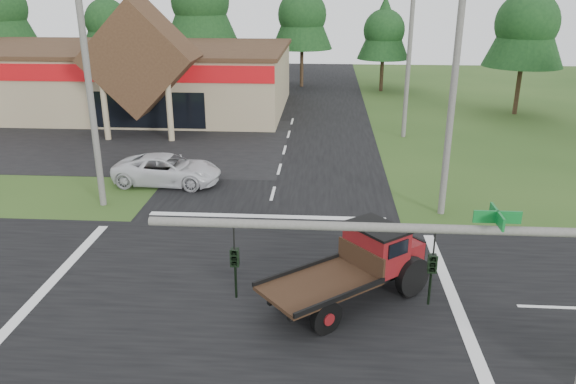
{
  "coord_description": "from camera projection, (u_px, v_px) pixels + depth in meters",
  "views": [
    {
      "loc": [
        2.57,
        -16.44,
        9.92
      ],
      "look_at": [
        1.15,
        4.4,
        2.2
      ],
      "focal_mm": 35.0,
      "sensor_mm": 36.0,
      "label": 1
    }
  ],
  "objects": [
    {
      "name": "ground",
      "position": [
        245.0,
        297.0,
        18.99
      ],
      "size": [
        120.0,
        120.0,
        0.0
      ],
      "primitive_type": "plane",
      "color": "#274518",
      "rests_on": "ground"
    },
    {
      "name": "road_ns",
      "position": [
        245.0,
        297.0,
        18.98
      ],
      "size": [
        12.0,
        120.0,
        0.02
      ],
      "primitive_type": "cube",
      "color": "black",
      "rests_on": "ground"
    },
    {
      "name": "road_ew",
      "position": [
        245.0,
        297.0,
        18.98
      ],
      "size": [
        120.0,
        12.0,
        0.02
      ],
      "primitive_type": "cube",
      "color": "black",
      "rests_on": "ground"
    },
    {
      "name": "parking_apron",
      "position": [
        78.0,
        142.0,
        37.65
      ],
      "size": [
        28.0,
        14.0,
        0.02
      ],
      "primitive_type": "cube",
      "color": "black",
      "rests_on": "ground"
    },
    {
      "name": "cvs_building",
      "position": [
        107.0,
        76.0,
        46.69
      ],
      "size": [
        30.4,
        18.2,
        9.19
      ],
      "color": "tan",
      "rests_on": "ground"
    },
    {
      "name": "traffic_signal_mast",
      "position": [
        502.0,
        311.0,
        10.06
      ],
      "size": [
        8.12,
        0.24,
        7.0
      ],
      "color": "#595651",
      "rests_on": "ground"
    },
    {
      "name": "utility_pole_nw",
      "position": [
        90.0,
        93.0,
        25.11
      ],
      "size": [
        2.0,
        0.3,
        10.5
      ],
      "color": "#595651",
      "rests_on": "ground"
    },
    {
      "name": "utility_pole_ne",
      "position": [
        454.0,
        86.0,
        23.92
      ],
      "size": [
        2.0,
        0.3,
        11.5
      ],
      "color": "#595651",
      "rests_on": "ground"
    },
    {
      "name": "utility_pole_n",
      "position": [
        409.0,
        52.0,
        37.07
      ],
      "size": [
        2.0,
        0.3,
        11.2
      ],
      "color": "#595651",
      "rests_on": "ground"
    },
    {
      "name": "tree_row_b",
      "position": [
        107.0,
        18.0,
        57.24
      ],
      "size": [
        5.6,
        5.6,
        10.1
      ],
      "color": "#332316",
      "rests_on": "ground"
    },
    {
      "name": "tree_row_d",
      "position": [
        302.0,
        12.0,
        55.73
      ],
      "size": [
        6.16,
        6.16,
        11.11
      ],
      "color": "#332316",
      "rests_on": "ground"
    },
    {
      "name": "tree_row_e",
      "position": [
        384.0,
        28.0,
        53.81
      ],
      "size": [
        5.04,
        5.04,
        9.09
      ],
      "color": "#332316",
      "rests_on": "ground"
    },
    {
      "name": "tree_side_ne",
      "position": [
        528.0,
        20.0,
        43.35
      ],
      "size": [
        6.16,
        6.16,
        11.11
      ],
      "color": "#332316",
      "rests_on": "ground"
    },
    {
      "name": "antique_flatbed_truck",
      "position": [
        349.0,
        268.0,
        18.28
      ],
      "size": [
        6.02,
        5.54,
        2.48
      ],
      "primitive_type": null,
      "rotation": [
        0.0,
        0.0,
        -0.88
      ],
      "color": "#5E0D13",
      "rests_on": "ground"
    },
    {
      "name": "white_pickup",
      "position": [
        167.0,
        170.0,
        29.57
      ],
      "size": [
        5.72,
        2.9,
        1.55
      ],
      "primitive_type": "imported",
      "rotation": [
        0.0,
        0.0,
        1.51
      ],
      "color": "silver",
      "rests_on": "ground"
    }
  ]
}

